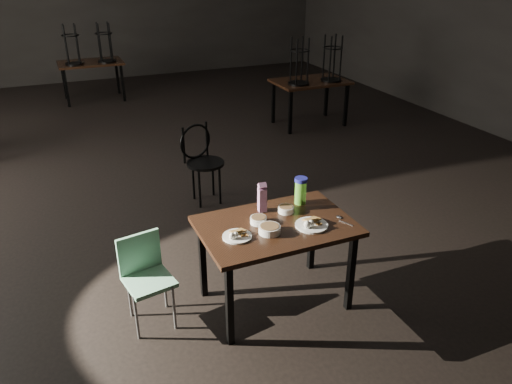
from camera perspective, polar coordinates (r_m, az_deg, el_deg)
name	(u,v)px	position (r m, az deg, el deg)	size (l,w,h in m)	color
main_table	(276,233)	(3.96, 2.30, -4.65)	(1.20, 0.80, 0.75)	black
plate_left	(237,235)	(3.73, -2.19, -4.94)	(0.22, 0.22, 0.07)	white
plate_right	(312,224)	(3.90, 6.37, -3.62)	(0.26, 0.26, 0.08)	white
bowl_near	(258,220)	(3.91, 0.28, -3.21)	(0.13, 0.13, 0.05)	white
bowl_far	(286,209)	(4.08, 3.44, -1.96)	(0.13, 0.13, 0.05)	white
bowl_big	(269,229)	(3.78, 1.55, -4.27)	(0.17, 0.17, 0.06)	white
juice_carton	(262,198)	(4.06, 0.71, -0.68)	(0.07, 0.07, 0.26)	#831765
water_bottle	(301,190)	(4.19, 5.12, 0.18)	(0.14, 0.14, 0.24)	#69C83A
spoon	(340,218)	(4.05, 9.58, -2.94)	(0.06, 0.19, 0.01)	silver
bentwood_chair	(202,157)	(5.79, -6.24, 3.99)	(0.47, 0.47, 0.91)	black
school_chair	(146,272)	(3.99, -12.51, -8.95)	(0.40, 0.40, 0.74)	#7BC099
bg_table_right	(312,81)	(8.44, 6.36, 12.50)	(1.20, 0.80, 1.48)	black
bg_table_far	(90,62)	(10.41, -18.40, 13.92)	(1.20, 0.80, 1.48)	black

